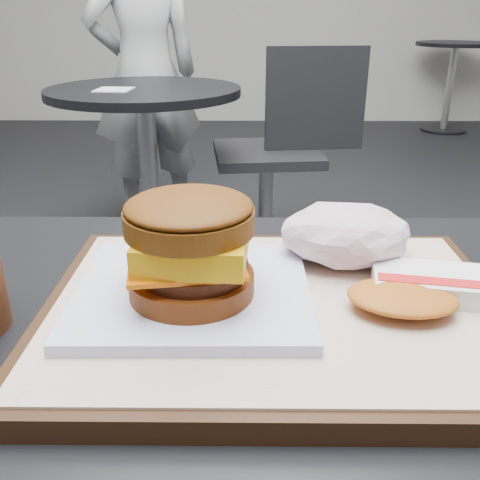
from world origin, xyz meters
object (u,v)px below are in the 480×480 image
Objects in this scene: crumpled_wrapper at (346,234)px; neighbor_chair at (283,142)px; serving_tray at (276,310)px; breakfast_sandwich at (192,258)px; hash_brown at (417,289)px; patron at (145,74)px; neighbor_table at (147,142)px.

crumpled_wrapper is 1.73m from neighbor_chair.
serving_tray is 0.11m from crumpled_wrapper.
breakfast_sandwich is at bearing -149.96° from crumpled_wrapper.
breakfast_sandwich is at bearing -178.96° from hash_brown.
breakfast_sandwich is 0.13× the size of patron.
breakfast_sandwich is 0.16m from crumpled_wrapper.
crumpled_wrapper is at bearing 47.87° from serving_tray.
patron is at bearing 102.60° from serving_tray.
patron reaches higher than crumpled_wrapper.
neighbor_table is 0.51× the size of patron.
neighbor_table is at bearing 74.90° from patron.
patron is (-0.43, 2.21, -0.10)m from breakfast_sandwich.
hash_brown is at bearing 1.04° from breakfast_sandwich.
hash_brown is 0.17× the size of neighbor_table.
breakfast_sandwich reaches higher than neighbor_table.
crumpled_wrapper is at bearing 30.04° from breakfast_sandwich.
breakfast_sandwich is at bearing -96.38° from neighbor_chair.
neighbor_table is at bearing 107.63° from hash_brown.
crumpled_wrapper is 0.08× the size of patron.
patron is (-0.10, 0.62, 0.18)m from neighbor_table.
hash_brown reaches higher than neighbor_table.
hash_brown is 0.14× the size of neighbor_chair.
neighbor_table is (-0.39, 1.59, -0.23)m from serving_tray.
breakfast_sandwich is 1.53× the size of hash_brown.
neighbor_chair reaches higher than crumpled_wrapper.
neighbor_table is 0.56m from neighbor_chair.
hash_brown is 2.29m from patron.
breakfast_sandwich reaches higher than hash_brown.
serving_tray is at bearing -132.13° from crumpled_wrapper.
neighbor_chair is (0.52, 0.19, -0.04)m from neighbor_table.
patron reaches higher than breakfast_sandwich.
serving_tray is 0.08m from breakfast_sandwich.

